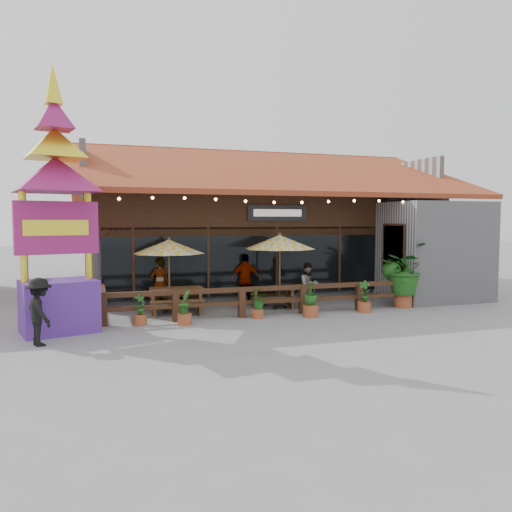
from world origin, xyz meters
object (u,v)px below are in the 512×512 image
object	(u,v)px
tropical_plant	(404,270)
pedestrian	(40,312)
umbrella_left	(169,247)
picnic_table_right	(273,294)
thai_sign_tower	(56,182)
umbrella_right	(280,242)
picnic_table_left	(176,296)

from	to	relation	value
tropical_plant	pedestrian	bearing A→B (deg)	-170.54
umbrella_left	pedestrian	bearing A→B (deg)	-136.97
pedestrian	picnic_table_right	bearing A→B (deg)	-88.74
thai_sign_tower	tropical_plant	size ratio (longest dim) A/B	3.37
thai_sign_tower	pedestrian	bearing A→B (deg)	-103.58
picnic_table_right	thai_sign_tower	world-z (taller)	thai_sign_tower
umbrella_right	picnic_table_left	distance (m)	3.81
picnic_table_right	tropical_plant	xyz separation A→B (m)	(4.21, -1.30, 0.81)
tropical_plant	thai_sign_tower	bearing A→B (deg)	-177.53
picnic_table_right	tropical_plant	distance (m)	4.48
picnic_table_right	picnic_table_left	bearing A→B (deg)	180.00
umbrella_left	tropical_plant	xyz separation A→B (m)	(7.67, -1.40, -0.84)
picnic_table_right	thai_sign_tower	xyz separation A→B (m)	(-6.61, -1.77, 3.47)
picnic_table_left	thai_sign_tower	bearing A→B (deg)	-152.19
picnic_table_right	thai_sign_tower	size ratio (longest dim) A/B	0.21
umbrella_right	picnic_table_right	bearing A→B (deg)	130.60
umbrella_left	picnic_table_left	distance (m)	1.57
umbrella_left	picnic_table_left	bearing A→B (deg)	-25.60
picnic_table_left	thai_sign_tower	world-z (taller)	thai_sign_tower
umbrella_left	thai_sign_tower	distance (m)	4.09
tropical_plant	picnic_table_right	bearing A→B (deg)	162.85
umbrella_right	picnic_table_right	world-z (taller)	umbrella_right
umbrella_left	tropical_plant	size ratio (longest dim) A/B	1.29
umbrella_right	pedestrian	bearing A→B (deg)	-157.37
thai_sign_tower	tropical_plant	world-z (taller)	thai_sign_tower
tropical_plant	pedestrian	size ratio (longest dim) A/B	1.38
umbrella_right	picnic_table_left	bearing A→B (deg)	176.75
tropical_plant	umbrella_left	bearing A→B (deg)	169.69
picnic_table_left	picnic_table_right	xyz separation A→B (m)	(3.26, -0.00, -0.09)
umbrella_right	pedestrian	world-z (taller)	umbrella_right
umbrella_right	thai_sign_tower	xyz separation A→B (m)	(-6.77, -1.57, 1.71)
thai_sign_tower	tropical_plant	xyz separation A→B (m)	(10.82, 0.47, -2.66)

